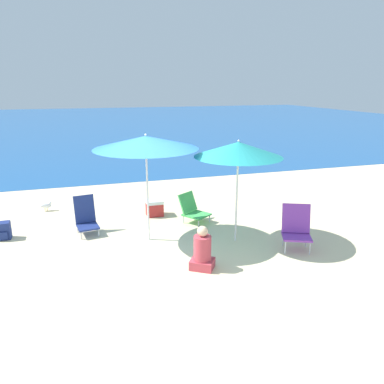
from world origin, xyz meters
The scene contains 11 objects.
ground_plane centered at (0.00, 0.00, 0.00)m, with size 60.00×60.00×0.00m, color beige.
sea_water centered at (0.00, 25.52, 0.00)m, with size 60.00×40.00×0.01m.
beach_umbrella_teal centered at (1.86, 0.33, 1.83)m, with size 1.67×1.67×2.01m.
beach_umbrella_blue centered at (0.23, 0.89, 1.95)m, with size 1.99×1.99×2.12m.
beach_chair_purple centered at (2.82, -0.30, 0.42)m, with size 0.68×0.68×0.83m.
beach_chair_green centered at (1.36, 1.61, 0.30)m, with size 0.74×0.77×0.64m.
beach_chair_navy centered at (-0.95, 1.63, 0.35)m, with size 0.49×0.59×0.78m.
person_seated_near centered at (0.86, -0.58, 0.31)m, with size 0.50×0.48×0.76m.
backpack_navy centered at (-2.57, 1.77, 0.17)m, with size 0.29×0.25×0.35m.
cooler_box centered at (0.62, 2.27, 0.19)m, with size 0.39×0.34×0.38m.
seagull centered at (-1.86, 3.37, 0.14)m, with size 0.27×0.11×0.23m.
Camera 1 is at (-0.97, -6.02, 3.00)m, focal length 35.00 mm.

